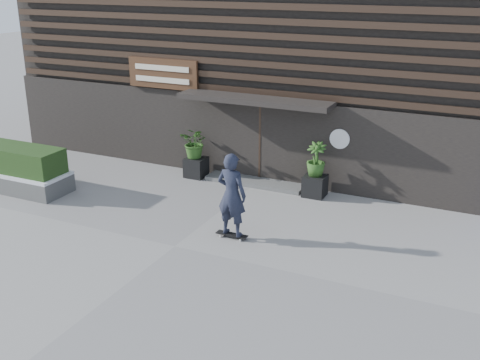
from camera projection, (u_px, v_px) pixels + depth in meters
The scene contains 11 objects.
ground at pixel (175, 246), 13.36m from camera, with size 80.00×80.00×0.00m, color gray.
entrance_step at pixel (256, 182), 17.25m from camera, with size 3.00×0.80×0.12m, color #535350.
planter_pot_left at pixel (196, 167), 17.76m from camera, with size 0.60×0.60×0.60m, color black.
bamboo_left at pixel (195, 143), 17.49m from camera, with size 0.86×0.75×0.96m, color #2D591E.
planter_pot_right at pixel (315, 186), 16.23m from camera, with size 0.60×0.60×0.60m, color black.
bamboo_right at pixel (316, 159), 15.97m from camera, with size 0.54×0.54×0.96m, color #2D591E.
raised_bed at pixel (14, 180), 16.86m from camera, with size 3.50×1.20×0.50m, color #494947.
snow_layer at pixel (13, 170), 16.76m from camera, with size 3.50×1.20×0.08m, color white.
hedge at pixel (11, 157), 16.63m from camera, with size 3.30×1.00×0.70m, color #1D3714.
building at pixel (318, 30), 20.46m from camera, with size 18.00×11.00×8.00m.
skateboarder at pixel (232, 195), 13.41m from camera, with size 0.78×0.53×2.10m.
Camera 1 is at (6.49, -10.24, 6.00)m, focal length 43.51 mm.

